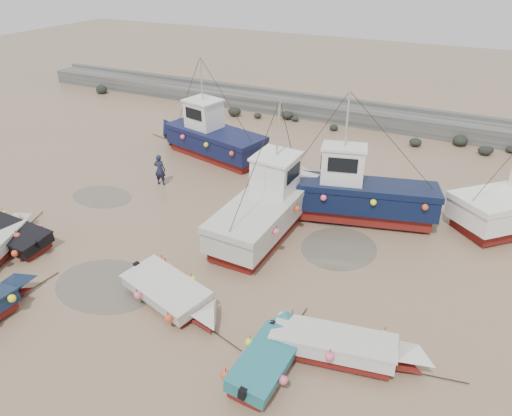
# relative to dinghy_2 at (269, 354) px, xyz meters

# --- Properties ---
(ground) EXTENTS (120.00, 120.00, 0.00)m
(ground) POSITION_rel_dinghy_2_xyz_m (-4.86, 3.66, -0.56)
(ground) COLOR #8F7355
(ground) RESTS_ON ground
(seawall) EXTENTS (60.00, 4.92, 1.50)m
(seawall) POSITION_rel_dinghy_2_xyz_m (-4.81, 25.65, 0.06)
(seawall) COLOR slate
(seawall) RESTS_ON ground
(puddle_a) EXTENTS (4.50, 4.50, 0.01)m
(puddle_a) POSITION_rel_dinghy_2_xyz_m (-7.76, 1.04, -0.56)
(puddle_a) COLOR #5D5649
(puddle_a) RESTS_ON ground
(puddle_b) EXTENTS (3.40, 3.40, 0.01)m
(puddle_b) POSITION_rel_dinghy_2_xyz_m (-0.26, 7.97, -0.56)
(puddle_b) COLOR #5D5649
(puddle_b) RESTS_ON ground
(puddle_c) EXTENTS (3.55, 3.55, 0.01)m
(puddle_c) POSITION_rel_dinghy_2_xyz_m (-13.50, 7.09, -0.56)
(puddle_c) COLOR #5D5649
(puddle_c) RESTS_ON ground
(puddle_d) EXTENTS (5.50, 5.50, 0.01)m
(puddle_d) POSITION_rel_dinghy_2_xyz_m (-1.77, 12.95, -0.56)
(puddle_d) COLOR #5D5649
(puddle_d) RESTS_ON ground
(dinghy_2) EXTENTS (1.91, 5.26, 1.43)m
(dinghy_2) POSITION_rel_dinghy_2_xyz_m (0.00, 0.00, 0.00)
(dinghy_2) COLOR maroon
(dinghy_2) RESTS_ON ground
(dinghy_3) EXTENTS (6.43, 2.51, 1.43)m
(dinghy_3) POSITION_rel_dinghy_2_xyz_m (2.06, 1.46, -0.03)
(dinghy_3) COLOR maroon
(dinghy_3) RESTS_ON ground
(dinghy_4) EXTENTS (6.56, 2.33, 1.43)m
(dinghy_4) POSITION_rel_dinghy_2_xyz_m (-14.17, 1.54, -0.02)
(dinghy_4) COLOR maroon
(dinghy_4) RESTS_ON ground
(dinghy_5) EXTENTS (5.88, 2.99, 1.43)m
(dinghy_5) POSITION_rel_dinghy_2_xyz_m (-4.63, 1.27, -0.02)
(dinghy_5) COLOR maroon
(dinghy_5) RESTS_ON ground
(cabin_boat_0) EXTENTS (10.01, 4.40, 6.22)m
(cabin_boat_0) POSITION_rel_dinghy_2_xyz_m (-11.44, 14.98, 0.78)
(cabin_boat_0) COLOR maroon
(cabin_boat_0) RESTS_ON ground
(cabin_boat_1) EXTENTS (3.06, 10.61, 6.22)m
(cabin_boat_1) POSITION_rel_dinghy_2_xyz_m (-3.92, 8.28, 0.76)
(cabin_boat_1) COLOR maroon
(cabin_boat_1) RESTS_ON ground
(cabin_boat_2) EXTENTS (10.57, 4.80, 6.22)m
(cabin_boat_2) POSITION_rel_dinghy_2_xyz_m (-0.89, 10.94, 0.76)
(cabin_boat_2) COLOR maroon
(cabin_boat_2) RESTS_ON ground
(person) EXTENTS (0.74, 0.56, 1.83)m
(person) POSITION_rel_dinghy_2_xyz_m (-11.56, 9.85, -0.56)
(person) COLOR #192036
(person) RESTS_ON ground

